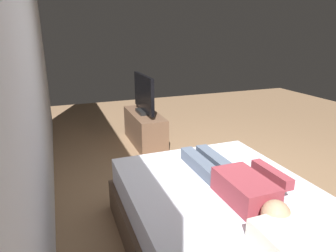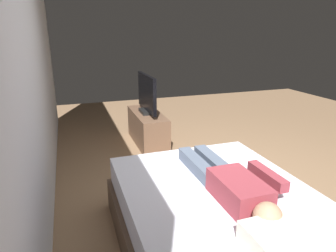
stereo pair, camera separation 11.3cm
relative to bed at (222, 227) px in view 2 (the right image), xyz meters
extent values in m
plane|color=#8C6B4C|center=(0.75, -0.48, -0.26)|extent=(10.00, 10.00, 0.00)
cube|color=silver|center=(1.15, 1.32, 1.14)|extent=(6.40, 0.10, 2.80)
cube|color=brown|center=(0.00, 0.00, -0.11)|extent=(2.00, 1.49, 0.30)
cube|color=white|center=(0.00, 0.00, 0.16)|extent=(1.92, 1.41, 0.24)
cube|color=silver|center=(-0.68, 0.00, 0.34)|extent=(0.48, 0.34, 0.12)
cube|color=#993842|center=(-0.10, -0.05, 0.37)|extent=(0.48, 0.28, 0.18)
sphere|color=tan|center=(-0.43, -0.05, 0.37)|extent=(0.18, 0.18, 0.18)
cube|color=slate|center=(0.44, -0.13, 0.33)|extent=(0.60, 0.11, 0.11)
cube|color=slate|center=(0.44, 0.03, 0.33)|extent=(0.60, 0.11, 0.11)
cube|color=#993842|center=(-0.04, -0.33, 0.41)|extent=(0.40, 0.08, 0.08)
cube|color=black|center=(0.18, -0.47, 0.29)|extent=(0.15, 0.04, 0.02)
cube|color=brown|center=(2.60, -0.10, -0.01)|extent=(1.10, 0.40, 0.50)
cube|color=black|center=(2.60, -0.10, 0.26)|extent=(0.32, 0.20, 0.05)
cube|color=black|center=(2.60, -0.10, 0.56)|extent=(0.88, 0.05, 0.54)
camera|label=1|loc=(-1.66, 1.13, 1.44)|focal=31.65mm
camera|label=2|loc=(-1.70, 1.02, 1.44)|focal=31.65mm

